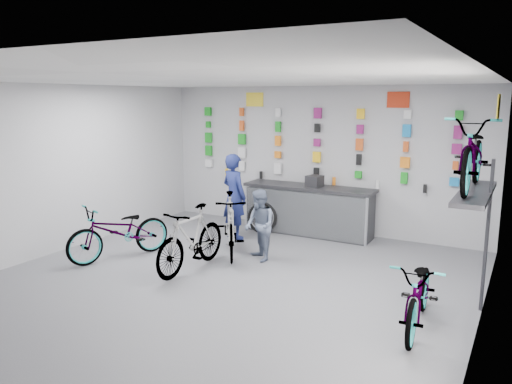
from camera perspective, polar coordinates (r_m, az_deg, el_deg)
The scene contains 20 objects.
floor at distance 7.40m, azimuth -5.13°, elevation -11.19°, with size 8.00×8.00×0.00m, color #57575C.
ceiling at distance 6.87m, azimuth -5.55°, elevation 12.71°, with size 8.00×8.00×0.00m, color white.
wall_back at distance 10.49m, azimuth 7.09°, elevation 3.76°, with size 7.00×7.00×0.00m, color silver.
wall_left at distance 9.39m, azimuth -23.28°, elevation 2.16°, with size 8.00×8.00×0.00m, color silver.
wall_right at distance 5.81m, azimuth 24.53°, elevation -2.73°, with size 8.00×8.00×0.00m, color silver.
counter at distance 10.25m, azimuth 5.99°, elevation -2.14°, with size 2.70×0.66×1.00m.
merch_wall at distance 10.42m, azimuth 6.67°, elevation 5.32°, with size 5.57×0.08×1.56m.
wall_bracket at distance 7.01m, azimuth 23.94°, elevation -0.83°, with size 0.39×1.90×2.00m.
sign_left at distance 11.05m, azimuth -0.16°, elevation 10.53°, with size 0.42×0.02×0.30m, color yellow.
sign_right at distance 9.91m, azimuth 15.95°, elevation 10.10°, with size 0.42×0.02×0.30m, color red.
sign_side at distance 6.88m, azimuth 25.97°, elevation 8.78°, with size 0.02×0.40×0.30m, color yellow.
bike_left at distance 8.95m, azimuth -15.33°, elevation -4.36°, with size 0.65×1.86×0.98m, color gray.
bike_center at distance 8.13m, azimuth -7.43°, elevation -5.30°, with size 0.49×1.74×1.05m, color gray.
bike_right at distance 6.41m, azimuth 18.24°, elevation -10.91°, with size 0.60×1.71×0.90m, color gray.
bike_service at distance 8.89m, azimuth -2.94°, elevation -3.71°, with size 0.51×1.81×1.09m, color gray.
bike_wall at distance 6.93m, azimuth 23.67°, elevation 4.00°, with size 0.63×1.80×0.95m, color gray.
clerk at distance 9.84m, azimuth -2.51°, elevation -0.49°, with size 0.62×0.40×1.69m, color navy.
customer at distance 8.52m, azimuth 0.39°, elevation -3.84°, with size 0.60×0.47×1.23m, color slate.
spare_wheel at distance 10.33m, azimuth 0.70°, elevation -2.96°, with size 0.66×0.28×0.64m.
register at distance 10.09m, azimuth 6.71°, elevation 1.25°, with size 0.28×0.30×0.22m, color black.
Camera 1 is at (3.89, -5.66, 2.75)m, focal length 35.00 mm.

